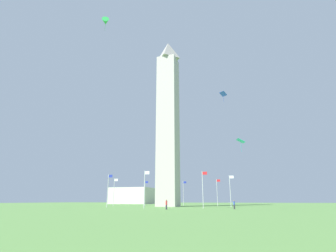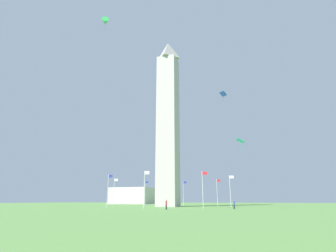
# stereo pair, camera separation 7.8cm
# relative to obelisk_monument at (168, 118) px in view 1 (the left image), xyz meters

# --- Properties ---
(ground_plane) EXTENTS (260.00, 260.00, 0.00)m
(ground_plane) POSITION_rel_obelisk_monument_xyz_m (0.00, 0.00, -24.55)
(ground_plane) COLOR #609347
(obelisk_monument) EXTENTS (5.40, 5.40, 49.10)m
(obelisk_monument) POSITION_rel_obelisk_monument_xyz_m (0.00, 0.00, 0.00)
(obelisk_monument) COLOR #B7B2A8
(obelisk_monument) RESTS_ON ground
(flagpole_n) EXTENTS (1.12, 0.14, 7.70)m
(flagpole_n) POSITION_rel_obelisk_monument_xyz_m (16.31, 0.00, -20.32)
(flagpole_n) COLOR silver
(flagpole_n) RESTS_ON ground
(flagpole_ne) EXTENTS (1.12, 0.14, 7.70)m
(flagpole_ne) POSITION_rel_obelisk_monument_xyz_m (11.55, 11.49, -20.32)
(flagpole_ne) COLOR silver
(flagpole_ne) RESTS_ON ground
(flagpole_e) EXTENTS (1.12, 0.14, 7.70)m
(flagpole_e) POSITION_rel_obelisk_monument_xyz_m (0.06, 16.24, -20.32)
(flagpole_e) COLOR silver
(flagpole_e) RESTS_ON ground
(flagpole_se) EXTENTS (1.12, 0.14, 7.70)m
(flagpole_se) POSITION_rel_obelisk_monument_xyz_m (-11.42, 11.49, -20.32)
(flagpole_se) COLOR silver
(flagpole_se) RESTS_ON ground
(flagpole_s) EXTENTS (1.12, 0.14, 7.70)m
(flagpole_s) POSITION_rel_obelisk_monument_xyz_m (-16.18, 0.00, -20.32)
(flagpole_s) COLOR silver
(flagpole_s) RESTS_ON ground
(flagpole_sw) EXTENTS (1.12, 0.14, 7.70)m
(flagpole_sw) POSITION_rel_obelisk_monument_xyz_m (-11.42, -11.49, -20.32)
(flagpole_sw) COLOR silver
(flagpole_sw) RESTS_ON ground
(flagpole_w) EXTENTS (1.12, 0.14, 7.70)m
(flagpole_w) POSITION_rel_obelisk_monument_xyz_m (0.06, -16.24, -20.32)
(flagpole_w) COLOR silver
(flagpole_w) RESTS_ON ground
(flagpole_nw) EXTENTS (1.12, 0.14, 7.70)m
(flagpole_nw) POSITION_rel_obelisk_monument_xyz_m (11.55, -11.49, -20.32)
(flagpole_nw) COLOR silver
(flagpole_nw) RESTS_ON ground
(person_red_shirt) EXTENTS (0.32, 0.32, 1.72)m
(person_red_shirt) POSITION_rel_obelisk_monument_xyz_m (6.64, -21.64, -23.69)
(person_red_shirt) COLOR #2D2D38
(person_red_shirt) RESTS_ON ground
(person_blue_shirt) EXTENTS (0.32, 0.32, 1.65)m
(person_blue_shirt) POSITION_rel_obelisk_monument_xyz_m (18.13, -15.75, -23.73)
(person_blue_shirt) COLOR #2D2D38
(person_blue_shirt) RESTS_ON ground
(kite_blue_diamond) EXTENTS (1.73, 1.68, 2.24)m
(kite_blue_diamond) POSITION_rel_obelisk_monument_xyz_m (17.19, -13.62, -0.35)
(kite_blue_diamond) COLOR blue
(kite_cyan_diamond) EXTENTS (1.63, 1.71, 2.24)m
(kite_cyan_diamond) POSITION_rel_obelisk_monument_xyz_m (20.47, -23.37, -13.29)
(kite_cyan_diamond) COLOR #33C6D1
(kite_green_delta) EXTENTS (1.85, 1.94, 2.60)m
(kite_green_delta) POSITION_rel_obelisk_monument_xyz_m (-1.04, -33.64, 8.04)
(kite_green_delta) COLOR green
(distant_building) EXTENTS (18.26, 16.73, 7.33)m
(distant_building) POSITION_rel_obelisk_monument_xyz_m (-32.99, 49.39, -20.89)
(distant_building) COLOR beige
(distant_building) RESTS_ON ground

